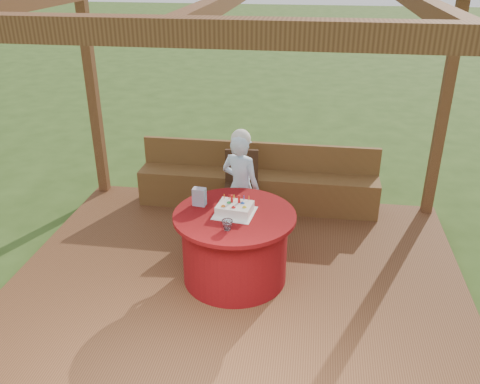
# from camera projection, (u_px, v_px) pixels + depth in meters

# --- Properties ---
(ground) EXTENTS (60.00, 60.00, 0.00)m
(ground) POSITION_uv_depth(u_px,v_px,m) (236.00, 293.00, 5.08)
(ground) COLOR #2A4517
(ground) RESTS_ON ground
(deck) EXTENTS (4.50, 4.00, 0.12)m
(deck) POSITION_uv_depth(u_px,v_px,m) (236.00, 288.00, 5.05)
(deck) COLOR brown
(deck) RESTS_ON ground
(pergola) EXTENTS (4.50, 4.00, 2.72)m
(pergola) POSITION_uv_depth(u_px,v_px,m) (235.00, 46.00, 4.04)
(pergola) COLOR brown
(pergola) RESTS_ON deck
(bench) EXTENTS (3.00, 0.42, 0.80)m
(bench) POSITION_uv_depth(u_px,v_px,m) (257.00, 186.00, 6.44)
(bench) COLOR brown
(bench) RESTS_ON deck
(table) EXTENTS (1.17, 1.17, 0.72)m
(table) POSITION_uv_depth(u_px,v_px,m) (235.00, 246.00, 4.96)
(table) COLOR maroon
(table) RESTS_ON deck
(chair) EXTENTS (0.43, 0.43, 0.84)m
(chair) POSITION_uv_depth(u_px,v_px,m) (241.00, 183.00, 6.07)
(chair) COLOR #351F11
(chair) RESTS_ON deck
(elderly_woman) EXTENTS (0.54, 0.45, 1.30)m
(elderly_woman) POSITION_uv_depth(u_px,v_px,m) (241.00, 185.00, 5.54)
(elderly_woman) COLOR #A5CFF4
(elderly_woman) RESTS_ON deck
(birthday_cake) EXTENTS (0.41, 0.41, 0.17)m
(birthday_cake) POSITION_uv_depth(u_px,v_px,m) (235.00, 209.00, 4.79)
(birthday_cake) COLOR white
(birthday_cake) RESTS_ON table
(gift_bag) EXTENTS (0.13, 0.09, 0.18)m
(gift_bag) POSITION_uv_depth(u_px,v_px,m) (199.00, 197.00, 4.93)
(gift_bag) COLOR #C37EAD
(gift_bag) RESTS_ON table
(drinking_glass) EXTENTS (0.12, 0.12, 0.09)m
(drinking_glass) POSITION_uv_depth(u_px,v_px,m) (227.00, 225.00, 4.51)
(drinking_glass) COLOR white
(drinking_glass) RESTS_ON table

